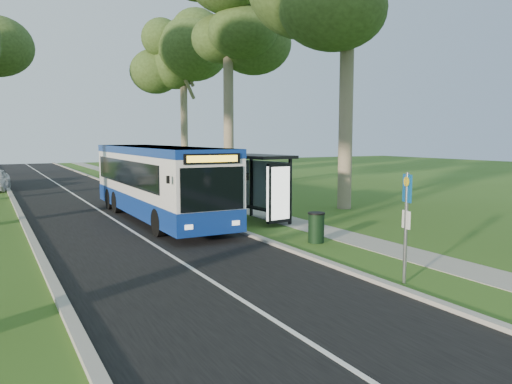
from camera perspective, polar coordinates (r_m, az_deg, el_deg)
ground at (r=16.43m, az=2.54°, el=-6.28°), size 120.00×120.00×0.00m
road at (r=24.46m, az=-16.97°, el=-2.36°), size 7.00×100.00×0.02m
kerb_east at (r=25.37m, az=-9.21°, el=-1.75°), size 0.25×100.00×0.12m
kerb_west at (r=24.01m, az=-25.18°, el=-2.73°), size 0.25×100.00×0.12m
centre_line at (r=24.46m, az=-16.97°, el=-2.34°), size 0.12×100.00×0.00m
footpath at (r=26.51m, az=-3.08°, el=-1.45°), size 1.50×100.00×0.02m
bus at (r=21.93m, az=-11.23°, el=1.12°), size 2.52×11.98×3.17m
bus_stop_sign at (r=12.62m, az=16.80°, el=-2.57°), size 0.15×0.38×2.73m
bus_shelter at (r=20.71m, az=1.09°, el=1.95°), size 2.18×3.49×2.83m
litter_bin at (r=17.11m, az=6.89°, el=-4.03°), size 0.59×0.59×1.03m
tree_east_c at (r=36.16m, az=-3.23°, el=19.98°), size 5.20×5.20×16.40m
tree_east_d at (r=47.14m, az=-8.31°, el=14.37°), size 5.20×5.20×13.83m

